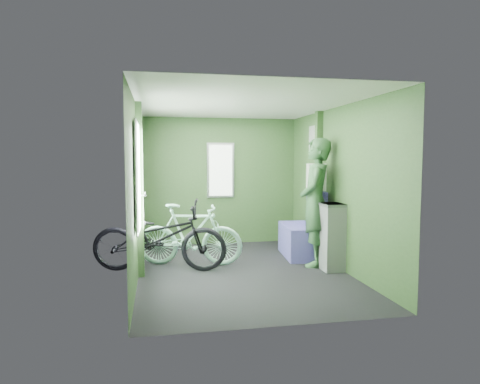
# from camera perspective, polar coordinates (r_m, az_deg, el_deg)

# --- Properties ---
(room) EXTENTS (4.00, 4.02, 2.31)m
(room) POSITION_cam_1_polar(r_m,az_deg,el_deg) (5.89, -0.24, 3.21)
(room) COLOR black
(room) RESTS_ON ground
(bicycle_black) EXTENTS (1.97, 1.10, 1.04)m
(bicycle_black) POSITION_cam_1_polar(r_m,az_deg,el_deg) (6.14, -10.65, -10.39)
(bicycle_black) COLOR black
(bicycle_black) RESTS_ON ground
(bicycle_mint) EXTENTS (1.62, 0.88, 0.97)m
(bicycle_mint) POSITION_cam_1_polar(r_m,az_deg,el_deg) (6.39, -6.70, -9.75)
(bicycle_mint) COLOR #9DDFC2
(bicycle_mint) RESTS_ON ground
(passenger) EXTENTS (0.67, 0.80, 1.86)m
(passenger) POSITION_cam_1_polar(r_m,az_deg,el_deg) (6.33, 10.03, -1.33)
(passenger) COLOR #2E552F
(passenger) RESTS_ON ground
(waste_box) EXTENTS (0.28, 0.39, 0.94)m
(waste_box) POSITION_cam_1_polar(r_m,az_deg,el_deg) (6.18, 12.08, -5.84)
(waste_box) COLOR slate
(waste_box) RESTS_ON ground
(bench_seat) EXTENTS (0.65, 1.06, 1.06)m
(bench_seat) POSITION_cam_1_polar(r_m,az_deg,el_deg) (6.97, 8.40, -5.92)
(bench_seat) COLOR navy
(bench_seat) RESTS_ON ground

